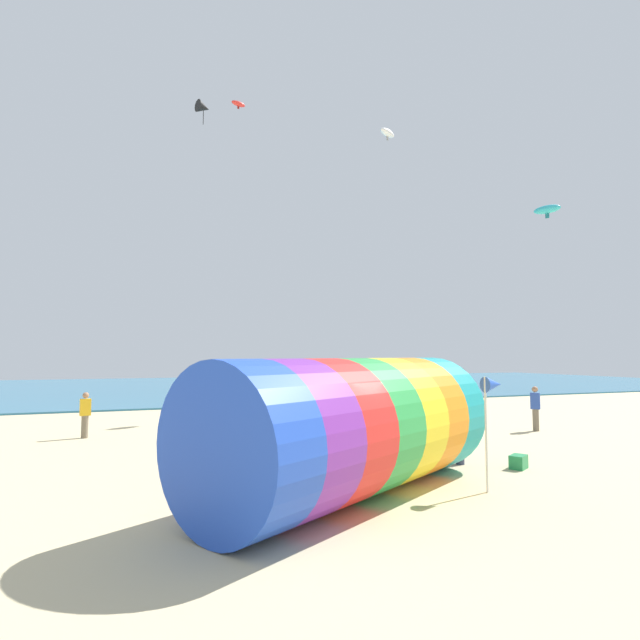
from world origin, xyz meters
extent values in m
plane|color=#CCBA8C|center=(0.00, 0.00, 0.00)|extent=(120.00, 120.00, 0.00)
cube|color=teal|center=(0.00, 39.96, 0.05)|extent=(120.00, 40.00, 0.10)
cylinder|color=blue|center=(-1.73, -1.22, 1.48)|extent=(2.44, 3.12, 2.96)
cylinder|color=purple|center=(-0.77, -0.67, 1.48)|extent=(2.44, 3.12, 2.96)
cylinder|color=red|center=(0.19, -0.11, 1.48)|extent=(2.44, 3.12, 2.96)
cylinder|color=green|center=(1.15, 0.44, 1.48)|extent=(2.44, 3.12, 2.96)
cylinder|color=yellow|center=(2.11, 0.99, 1.48)|extent=(2.44, 3.12, 2.96)
cylinder|color=orange|center=(3.07, 1.54, 1.48)|extent=(2.44, 3.12, 2.96)
cylinder|color=teal|center=(4.03, 2.10, 1.48)|extent=(2.44, 3.12, 2.96)
cylinder|color=black|center=(4.53, 2.38, 1.48)|extent=(1.41, 2.39, 2.72)
cylinder|color=#383D56|center=(5.25, 2.23, 0.42)|extent=(0.24, 0.24, 0.85)
cube|color=#232328|center=(5.25, 2.23, 1.16)|extent=(0.34, 0.42, 0.63)
sphere|color=tan|center=(5.25, 2.23, 1.61)|extent=(0.23, 0.23, 0.23)
ellipsoid|color=#2DB2C6|center=(9.46, 2.95, 7.88)|extent=(0.68, 0.92, 0.29)
cube|color=#1B6B77|center=(9.46, 2.95, 7.69)|extent=(0.07, 0.12, 0.22)
cone|color=black|center=(-0.24, 15.06, 15.41)|extent=(0.83, 0.82, 0.65)
cylinder|color=black|center=(-0.24, 15.06, 14.89)|extent=(0.03, 0.03, 0.69)
ellipsoid|color=red|center=(0.97, 12.39, 14.53)|extent=(0.74, 0.48, 0.25)
cube|color=maroon|center=(0.97, 12.39, 14.38)|extent=(0.10, 0.05, 0.18)
ellipsoid|color=white|center=(10.82, 16.23, 16.43)|extent=(1.47, 1.16, 0.52)
cube|color=gray|center=(10.82, 16.23, 16.14)|extent=(0.18, 0.11, 0.35)
cylinder|color=#726651|center=(11.91, 6.25, 0.43)|extent=(0.24, 0.24, 0.87)
cube|color=#2D4CA5|center=(11.91, 6.25, 1.20)|extent=(0.40, 0.42, 0.65)
sphere|color=#9E7051|center=(11.91, 6.25, 1.66)|extent=(0.24, 0.24, 0.24)
cylinder|color=#726651|center=(-4.87, 10.87, 0.41)|extent=(0.24, 0.24, 0.82)
cube|color=yellow|center=(-4.87, 10.87, 1.12)|extent=(0.40, 0.30, 0.61)
sphere|color=#9E7051|center=(-4.87, 10.87, 1.56)|extent=(0.22, 0.22, 0.22)
cylinder|color=silver|center=(4.04, -0.36, 1.27)|extent=(0.05, 0.05, 2.54)
cone|color=blue|center=(4.26, -0.36, 2.36)|extent=(0.45, 0.36, 0.36)
cube|color=#268C4C|center=(6.37, 1.21, 0.18)|extent=(0.63, 0.57, 0.36)
camera|label=1|loc=(-3.46, -9.53, 3.01)|focal=28.00mm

